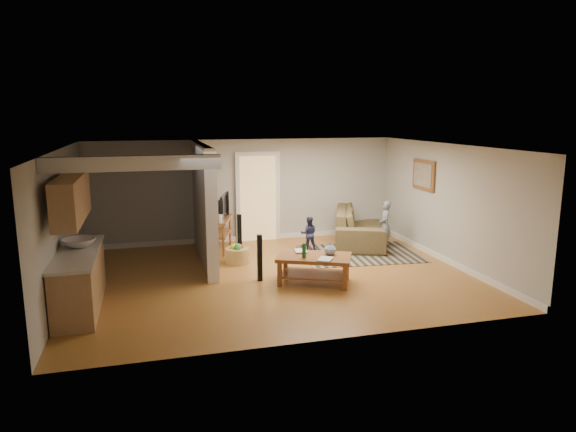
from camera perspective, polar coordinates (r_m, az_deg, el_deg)
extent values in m
plane|color=olive|center=(10.06, -1.50, -6.66)|extent=(7.50, 7.50, 0.00)
cube|color=#B2B0AA|center=(12.64, -4.76, 2.83)|extent=(7.50, 0.04, 2.50)
cube|color=#B2B0AA|center=(9.60, -23.84, -0.80)|extent=(0.04, 6.00, 2.50)
cube|color=#B2B0AA|center=(11.22, 17.41, 1.28)|extent=(0.04, 6.00, 2.50)
cube|color=white|center=(9.59, -1.58, 7.70)|extent=(7.50, 6.00, 0.04)
cube|color=#B2B0AA|center=(10.96, -9.45, 1.41)|extent=(0.15, 3.10, 2.50)
cube|color=white|center=(9.44, -8.48, -0.13)|extent=(0.22, 0.10, 2.50)
cube|color=white|center=(12.84, -4.65, -2.45)|extent=(7.50, 0.04, 0.12)
cube|color=white|center=(11.46, 16.93, -4.59)|extent=(0.04, 6.00, 0.12)
cube|color=#D8B272|center=(12.67, -3.36, 1.95)|extent=(0.90, 0.06, 2.10)
cube|color=#A3774A|center=(8.98, -22.14, -6.73)|extent=(0.60, 2.20, 0.90)
cube|color=beige|center=(8.85, -22.37, -3.83)|extent=(0.64, 2.24, 0.05)
cube|color=#A3774A|center=(8.68, -22.93, 1.79)|extent=(0.35, 2.00, 0.70)
imported|color=silver|center=(9.14, -22.16, -3.20)|extent=(0.54, 0.54, 0.19)
cube|color=#322516|center=(10.24, -8.71, 4.15)|extent=(0.03, 0.40, 0.34)
cube|color=#322516|center=(10.74, -9.02, 4.46)|extent=(0.03, 0.40, 0.34)
cube|color=#322516|center=(11.23, -9.30, 4.75)|extent=(0.03, 0.40, 0.34)
cube|color=brown|center=(11.98, 14.83, 4.44)|extent=(0.04, 0.90, 0.68)
cube|color=black|center=(11.71, 8.01, -4.15)|extent=(2.74, 2.11, 0.01)
imported|color=#453922|center=(12.89, 7.91, -2.74)|extent=(2.12, 3.10, 0.84)
cube|color=brown|center=(9.53, 2.93, -4.62)|extent=(1.54, 1.27, 0.07)
cube|color=silver|center=(9.53, 2.93, -4.59)|extent=(0.96, 0.78, 0.02)
cube|color=brown|center=(9.62, 2.91, -6.47)|extent=(1.40, 1.12, 0.03)
cube|color=brown|center=(9.39, -0.93, -6.41)|extent=(0.10, 0.10, 0.49)
cube|color=brown|center=(9.25, 6.35, -6.75)|extent=(0.10, 0.10, 0.49)
cube|color=brown|center=(9.97, -0.26, -5.34)|extent=(0.10, 0.10, 0.49)
cube|color=brown|center=(9.85, 6.57, -5.64)|extent=(0.10, 0.10, 0.49)
imported|color=navy|center=(9.62, 4.68, -4.28)|extent=(0.30, 0.30, 0.23)
cylinder|color=#135624|center=(9.34, 1.79, -3.86)|extent=(0.07, 0.07, 0.27)
imported|color=#998C4C|center=(9.76, 0.79, -4.01)|extent=(0.27, 0.33, 0.03)
imported|color=#66594C|center=(9.29, 3.45, -4.82)|extent=(0.38, 0.40, 0.02)
cube|color=brown|center=(11.84, -7.58, -0.36)|extent=(0.79, 1.28, 0.05)
cube|color=brown|center=(11.91, -7.54, -1.92)|extent=(0.71, 1.17, 0.03)
cylinder|color=brown|center=(11.44, -8.70, -2.65)|extent=(0.05, 0.05, 0.74)
cylinder|color=brown|center=(12.44, -7.83, -1.50)|extent=(0.05, 0.05, 0.74)
cylinder|color=brown|center=(11.39, -7.22, -2.67)|extent=(0.05, 0.05, 0.74)
cylinder|color=brown|center=(12.39, -6.46, -1.51)|extent=(0.05, 0.05, 0.74)
imported|color=black|center=(11.83, -7.49, -0.24)|extent=(0.41, 0.96, 0.56)
cylinder|color=white|center=(11.36, -7.47, -0.25)|extent=(0.10, 0.10, 0.18)
cube|color=black|center=(9.67, -3.17, -4.66)|extent=(0.09, 0.09, 0.89)
cube|color=black|center=(11.16, -5.39, -2.28)|extent=(0.12, 0.12, 0.98)
cylinder|color=#A17E46|center=(10.88, -5.63, -4.42)|extent=(0.50, 0.50, 0.33)
sphere|color=red|center=(10.89, -5.34, -3.52)|extent=(0.15, 0.15, 0.15)
sphere|color=yellow|center=(10.85, -6.06, -3.48)|extent=(0.15, 0.15, 0.15)
sphere|color=green|center=(10.77, -5.59, -3.46)|extent=(0.15, 0.15, 0.15)
imported|color=slate|center=(12.31, 10.64, -3.50)|extent=(0.37, 0.47, 1.12)
imported|color=#212446|center=(11.90, 2.31, -3.83)|extent=(0.44, 0.38, 0.79)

